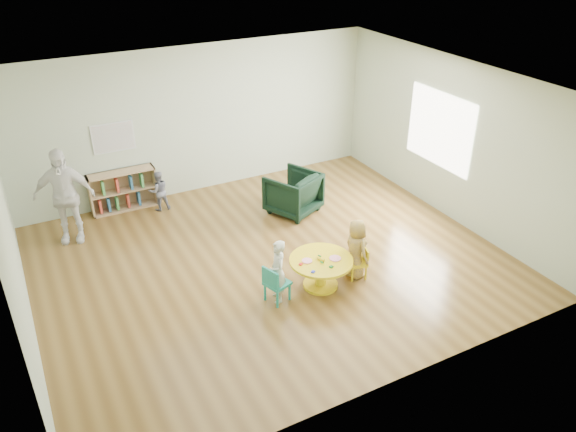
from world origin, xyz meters
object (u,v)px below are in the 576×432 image
object	(u,v)px
adult_caretaker	(64,196)
bookshelf	(122,190)
child_left	(278,271)
child_right	(356,249)
armchair	(293,193)
toddler	(159,191)
kid_chair_left	(275,283)
kid_chair_right	(360,261)
activity_table	(321,268)

from	to	relation	value
adult_caretaker	bookshelf	bearing A→B (deg)	52.20
bookshelf	adult_caretaker	size ratio (longest dim) A/B	0.73
child_left	child_right	distance (m)	1.29
child_right	adult_caretaker	bearing A→B (deg)	46.36
bookshelf	child_left	distance (m)	4.01
armchair	adult_caretaker	size ratio (longest dim) A/B	0.51
toddler	adult_caretaker	size ratio (longest dim) A/B	0.47
kid_chair_left	kid_chair_right	bearing A→B (deg)	69.53
kid_chair_left	toddler	xyz separation A→B (m)	(-0.63, 3.46, 0.07)
bookshelf	toddler	world-z (taller)	toddler
activity_table	adult_caretaker	distance (m)	4.34
child_right	adult_caretaker	world-z (taller)	adult_caretaker
kid_chair_left	child_right	world-z (taller)	child_right
bookshelf	armchair	world-z (taller)	armchair
activity_table	child_right	size ratio (longest dim) A/B	0.98
kid_chair_right	toddler	world-z (taller)	toddler
kid_chair_left	armchair	distance (m)	2.69
kid_chair_left	child_right	size ratio (longest dim) A/B	0.61
kid_chair_left	kid_chair_right	xyz separation A→B (m)	(1.40, -0.04, -0.04)
activity_table	kid_chair_right	distance (m)	0.65
adult_caretaker	armchair	bearing A→B (deg)	4.53
activity_table	armchair	world-z (taller)	armchair
armchair	bookshelf	bearing A→B (deg)	-55.74
kid_chair_left	bookshelf	world-z (taller)	bookshelf
kid_chair_left	toddler	bearing A→B (deg)	171.73
kid_chair_left	activity_table	bearing A→B (deg)	72.82
activity_table	bookshelf	world-z (taller)	bookshelf
child_left	adult_caretaker	xyz separation A→B (m)	(-2.31, 3.08, 0.34)
kid_chair_right	toddler	xyz separation A→B (m)	(-2.03, 3.50, 0.12)
armchair	child_left	xyz separation A→B (m)	(-1.44, -2.22, 0.09)
activity_table	kid_chair_left	size ratio (longest dim) A/B	1.61
toddler	armchair	bearing A→B (deg)	151.14
armchair	child_right	distance (m)	2.24
child_right	toddler	world-z (taller)	child_right
kid_chair_right	adult_caretaker	world-z (taller)	adult_caretaker
kid_chair_right	child_right	bearing A→B (deg)	57.51
child_right	bookshelf	bearing A→B (deg)	30.90
child_right	toddler	bearing A→B (deg)	26.92
activity_table	kid_chair_left	world-z (taller)	kid_chair_left
kid_chair_left	kid_chair_right	size ratio (longest dim) A/B	1.16
activity_table	toddler	xyz separation A→B (m)	(-1.39, 3.44, 0.06)
kid_chair_left	adult_caretaker	size ratio (longest dim) A/B	0.35
kid_chair_left	child_right	bearing A→B (deg)	71.77
activity_table	bookshelf	xyz separation A→B (m)	(-1.97, 3.81, 0.05)
kid_chair_right	child_left	size ratio (longest dim) A/B	0.52
kid_chair_right	adult_caretaker	bearing A→B (deg)	65.66
kid_chair_left	child_left	size ratio (longest dim) A/B	0.60
bookshelf	child_right	bearing A→B (deg)	-56.08
child_right	adult_caretaker	xyz separation A→B (m)	(-3.61, 3.09, 0.34)
kid_chair_right	bookshelf	xyz separation A→B (m)	(-2.61, 3.87, 0.10)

